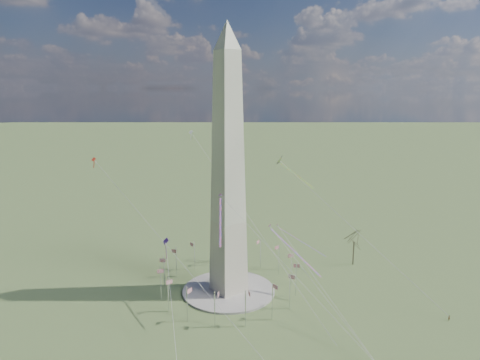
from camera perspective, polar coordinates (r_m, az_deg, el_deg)
ground at (r=172.82m, az=-1.52°, el=-14.61°), size 2000.00×2000.00×0.00m
plaza at (r=172.64m, az=-1.52°, el=-14.50°), size 36.00×36.00×0.80m
washington_monument at (r=157.20m, az=-1.62°, el=1.20°), size 15.56×15.56×100.00m
flagpole_ring at (r=169.68m, az=-1.54°, el=-12.42°), size 54.40×54.40×13.00m
tree_near at (r=198.87m, az=14.98°, el=-7.77°), size 9.20×9.20×16.09m
person_east at (r=169.34m, az=26.09°, el=-16.16°), size 0.84×0.73×1.95m
kite_delta_black at (r=189.73m, az=5.59°, el=2.35°), size 12.98×16.66×14.34m
kite_diamond_purple at (r=159.96m, az=-9.86°, el=-8.37°), size 1.74×2.78×8.70m
kite_streamer_left at (r=166.80m, az=6.21°, el=-8.35°), size 7.80×23.06×16.21m
kite_streamer_mid at (r=146.85m, az=-2.63°, el=-4.45°), size 11.85×16.62×13.26m
kite_streamer_right at (r=187.33m, az=7.28°, el=-7.51°), size 18.22×14.73×15.21m
kite_small_red at (r=174.33m, az=-18.92°, el=2.48°), size 1.55×1.37×4.16m
kite_small_white at (r=200.42m, az=-6.56°, el=6.25°), size 1.38×1.89×4.80m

